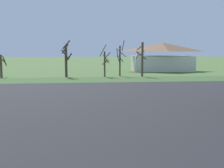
# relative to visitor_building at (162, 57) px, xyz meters

# --- Properties ---
(asphalt_apron) EXTENTS (85.29, 55.84, 0.05)m
(asphalt_apron) POSITION_rel_visitor_building_xyz_m (-24.53, -60.01, -4.50)
(asphalt_apron) COLOR black
(asphalt_apron) RESTS_ON ground
(grass_verge_strip) EXTENTS (145.29, 12.00, 0.06)m
(grass_verge_strip) POSITION_rel_visitor_building_xyz_m (-24.53, -26.09, -4.49)
(grass_verge_strip) COLOR #344F28
(grass_verge_strip) RESTS_ON ground
(bare_tree_left_of_center) EXTENTS (2.65, 2.36, 5.83)m
(bare_tree_left_of_center) POSITION_rel_visitor_building_xyz_m (-46.02, -16.30, -1.28)
(bare_tree_left_of_center) COLOR brown
(bare_tree_left_of_center) RESTS_ON ground
(bare_tree_center) EXTENTS (2.71, 2.73, 9.11)m
(bare_tree_center) POSITION_rel_visitor_building_xyz_m (-29.78, -18.73, -0.04)
(bare_tree_center) COLOR #42382D
(bare_tree_center) RESTS_ON ground
(bare_tree_right_of_center) EXTENTS (2.80, 2.64, 8.05)m
(bare_tree_right_of_center) POSITION_rel_visitor_building_xyz_m (-20.29, -19.24, -0.81)
(bare_tree_right_of_center) COLOR brown
(bare_tree_right_of_center) RESTS_ON ground
(bare_tree_far_right) EXTENTS (2.60, 2.47, 9.18)m
(bare_tree_far_right) POSITION_rel_visitor_building_xyz_m (-16.18, -17.21, -0.12)
(bare_tree_far_right) COLOR #42382D
(bare_tree_far_right) RESTS_ON ground
(bare_tree_backdrop_extra) EXTENTS (2.59, 3.67, 8.61)m
(bare_tree_backdrop_extra) POSITION_rel_visitor_building_xyz_m (-10.88, -19.06, 0.10)
(bare_tree_backdrop_extra) COLOR brown
(bare_tree_backdrop_extra) RESTS_ON ground
(visitor_building) EXTENTS (20.31, 12.69, 9.16)m
(visitor_building) POSITION_rel_visitor_building_xyz_m (0.00, 0.00, 0.00)
(visitor_building) COLOR beige
(visitor_building) RESTS_ON ground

